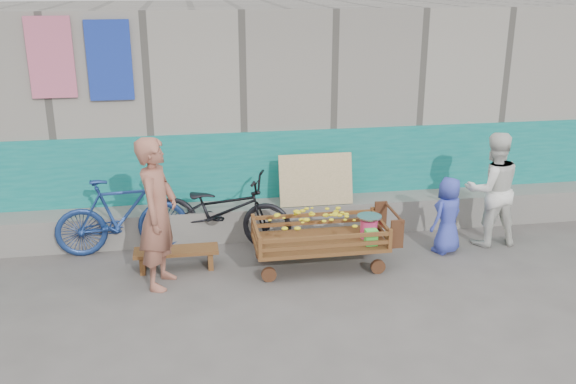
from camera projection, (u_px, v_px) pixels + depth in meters
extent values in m
plane|color=#4E4B48|center=(330.00, 316.00, 6.78)|extent=(80.00, 80.00, 0.00)
cube|color=gray|center=(274.00, 102.00, 10.12)|extent=(12.00, 3.00, 3.00)
cube|color=#0B7570|center=(290.00, 180.00, 8.97)|extent=(12.00, 0.03, 1.40)
cube|color=slate|center=(292.00, 217.00, 8.90)|extent=(12.00, 0.50, 0.45)
cube|color=tan|center=(316.00, 180.00, 8.64)|extent=(1.00, 0.19, 0.68)
cube|color=#D16282|center=(51.00, 58.00, 7.92)|extent=(0.55, 0.03, 1.00)
cube|color=#1C37A5|center=(109.00, 60.00, 8.04)|extent=(0.55, 0.03, 1.00)
cube|color=brown|center=(319.00, 242.00, 7.82)|extent=(1.59, 0.80, 0.04)
cylinder|color=#3C1E13|center=(269.00, 275.00, 7.52)|extent=(0.18, 0.05, 0.18)
cube|color=brown|center=(260.00, 247.00, 7.30)|extent=(0.04, 0.04, 0.25)
cylinder|color=#3C1E13|center=(263.00, 254.00, 8.07)|extent=(0.18, 0.05, 0.18)
cube|color=brown|center=(253.00, 224.00, 8.00)|extent=(0.04, 0.04, 0.25)
cylinder|color=#3C1E13|center=(378.00, 267.00, 7.72)|extent=(0.18, 0.05, 0.18)
cube|color=brown|center=(390.00, 239.00, 7.54)|extent=(0.04, 0.04, 0.25)
cylinder|color=#3C1E13|center=(365.00, 247.00, 8.27)|extent=(0.18, 0.05, 0.18)
cube|color=brown|center=(372.00, 216.00, 8.23)|extent=(0.04, 0.04, 0.25)
cube|color=brown|center=(326.00, 246.00, 7.43)|extent=(1.54, 0.04, 0.04)
cube|color=brown|center=(326.00, 237.00, 7.40)|extent=(1.54, 0.04, 0.04)
cube|color=brown|center=(313.00, 223.00, 8.13)|extent=(1.54, 0.04, 0.04)
cube|color=brown|center=(313.00, 215.00, 8.09)|extent=(1.54, 0.04, 0.04)
cube|color=brown|center=(256.00, 238.00, 7.66)|extent=(0.04, 0.74, 0.04)
cube|color=brown|center=(256.00, 229.00, 7.63)|extent=(0.04, 0.74, 0.04)
cube|color=brown|center=(381.00, 230.00, 7.90)|extent=(0.04, 0.74, 0.04)
cube|color=brown|center=(381.00, 222.00, 7.86)|extent=(0.04, 0.74, 0.04)
cylinder|color=#3C1E13|center=(394.00, 212.00, 7.85)|extent=(0.04, 0.71, 0.04)
cube|color=#3C1E13|center=(381.00, 215.00, 8.20)|extent=(0.16, 0.04, 0.35)
cube|color=#3C1E13|center=(397.00, 234.00, 7.58)|extent=(0.16, 0.04, 0.35)
ellipsoid|color=yellow|center=(312.00, 226.00, 7.73)|extent=(1.15, 0.62, 0.39)
cylinder|color=#FF3D85|center=(369.00, 229.00, 7.87)|extent=(0.21, 0.21, 0.23)
cylinder|color=silver|center=(369.00, 219.00, 7.83)|extent=(0.03, 0.03, 0.05)
cylinder|color=silver|center=(369.00, 216.00, 7.81)|extent=(0.30, 0.30, 0.02)
cube|color=#4AEB4A|center=(371.00, 237.00, 7.63)|extent=(0.14, 0.11, 0.19)
cube|color=brown|center=(176.00, 251.00, 7.81)|extent=(1.02, 0.31, 0.04)
cube|color=brown|center=(143.00, 263.00, 7.79)|extent=(0.06, 0.29, 0.20)
cube|color=brown|center=(210.00, 258.00, 7.91)|extent=(0.06, 0.29, 0.20)
imported|color=#9C5D4A|center=(158.00, 213.00, 7.20)|extent=(0.59, 0.74, 1.76)
imported|color=white|center=(492.00, 189.00, 8.37)|extent=(0.74, 0.58, 1.53)
imported|color=#3846B7|center=(448.00, 215.00, 8.20)|extent=(0.59, 0.52, 1.01)
imported|color=black|center=(220.00, 210.00, 8.38)|extent=(2.01, 1.24, 1.00)
imported|color=navy|center=(122.00, 216.00, 8.19)|extent=(1.71, 0.64, 1.01)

